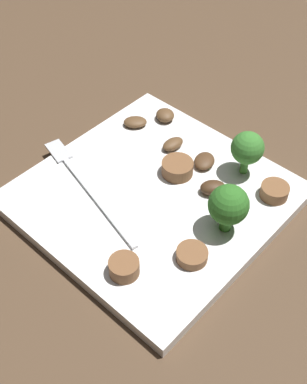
{
  "coord_description": "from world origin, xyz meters",
  "views": [
    {
      "loc": [
        -0.23,
        0.26,
        0.39
      ],
      "look_at": [
        0.0,
        0.0,
        0.01
      ],
      "focal_mm": 45.66,
      "sensor_mm": 36.0,
      "label": 1
    }
  ],
  "objects": [
    {
      "name": "ground_plane",
      "position": [
        0.0,
        0.0,
        0.0
      ],
      "size": [
        1.4,
        1.4,
        0.0
      ],
      "primitive_type": "plane",
      "color": "#4C3826"
    },
    {
      "name": "sausage_slice_0",
      "position": [
        0.0,
        -0.04,
        0.02
      ],
      "size": [
        0.05,
        0.05,
        0.02
      ],
      "primitive_type": "cylinder",
      "rotation": [
        0.0,
        0.0,
        2.05
      ],
      "color": "brown",
      "rests_on": "plate"
    },
    {
      "name": "broccoli_floret_0",
      "position": [
        -0.08,
        -0.01,
        0.05
      ],
      "size": [
        0.04,
        0.04,
        0.05
      ],
      "color": "#347525",
      "rests_on": "plate"
    },
    {
      "name": "plate",
      "position": [
        0.0,
        0.0,
        0.01
      ],
      "size": [
        0.25,
        0.25,
        0.01
      ],
      "primitive_type": "cube",
      "color": "white",
      "rests_on": "ground_plane"
    },
    {
      "name": "mushroom_2",
      "position": [
        0.07,
        -0.1,
        0.02
      ],
      "size": [
        0.03,
        0.03,
        0.01
      ],
      "primitive_type": "ellipsoid",
      "rotation": [
        0.0,
        0.0,
        2.58
      ],
      "color": "brown",
      "rests_on": "plate"
    },
    {
      "name": "sausage_slice_1",
      "position": [
        -0.05,
        0.09,
        0.02
      ],
      "size": [
        0.04,
        0.04,
        0.02
      ],
      "primitive_type": "cylinder",
      "rotation": [
        0.0,
        0.0,
        0.82
      ],
      "color": "brown",
      "rests_on": "plate"
    },
    {
      "name": "mushroom_0",
      "position": [
        -0.01,
        -0.07,
        0.02
      ],
      "size": [
        0.03,
        0.03,
        0.01
      ],
      "primitive_type": "ellipsoid",
      "rotation": [
        0.0,
        0.0,
        1.95
      ],
      "color": "#4C331E",
      "rests_on": "plate"
    },
    {
      "name": "sausage_slice_2",
      "position": [
        -0.08,
        0.04,
        0.02
      ],
      "size": [
        0.04,
        0.04,
        0.01
      ],
      "primitive_type": "cylinder",
      "rotation": [
        0.0,
        0.0,
        2.16
      ],
      "color": "brown",
      "rests_on": "plate"
    },
    {
      "name": "broccoli_floret_1",
      "position": [
        -0.05,
        -0.09,
        0.05
      ],
      "size": [
        0.03,
        0.03,
        0.05
      ],
      "color": "#408630",
      "rests_on": "plate"
    },
    {
      "name": "mushroom_1",
      "position": [
        0.03,
        -0.07,
        0.02
      ],
      "size": [
        0.02,
        0.03,
        0.01
      ],
      "primitive_type": "ellipsoid",
      "rotation": [
        0.0,
        0.0,
        1.46
      ],
      "color": "brown",
      "rests_on": "plate"
    },
    {
      "name": "mushroom_4",
      "position": [
        0.09,
        -0.07,
        0.02
      ],
      "size": [
        0.03,
        0.03,
        0.01
      ],
      "primitive_type": "ellipsoid",
      "rotation": [
        0.0,
        0.0,
        0.77
      ],
      "color": "brown",
      "rests_on": "plate"
    },
    {
      "name": "mushroom_3",
      "position": [
        -0.05,
        -0.04,
        0.02
      ],
      "size": [
        0.03,
        0.03,
        0.01
      ],
      "primitive_type": "ellipsoid",
      "rotation": [
        0.0,
        0.0,
        0.82
      ],
      "color": "#422B19",
      "rests_on": "plate"
    },
    {
      "name": "fork",
      "position": [
        0.06,
        0.04,
        0.02
      ],
      "size": [
        0.18,
        0.05,
        0.0
      ],
      "rotation": [
        0.0,
        0.0,
        -0.24
      ],
      "color": "silver",
      "rests_on": "plate"
    },
    {
      "name": "sausage_slice_3",
      "position": [
        -0.1,
        -0.08,
        0.02
      ],
      "size": [
        0.04,
        0.04,
        0.01
      ],
      "primitive_type": "cylinder",
      "rotation": [
        0.0,
        0.0,
        2.81
      ],
      "color": "brown",
      "rests_on": "plate"
    }
  ]
}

